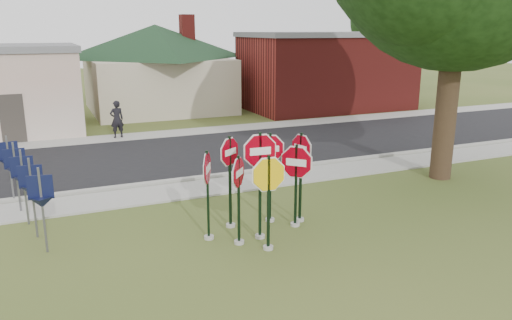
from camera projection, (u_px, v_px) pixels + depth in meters
name	position (u px, v px, depth m)	size (l,w,h in m)	color
ground	(293.00, 258.00, 11.09)	(120.00, 120.00, 0.00)	#3C4F1D
sidewalk_near	(213.00, 187.00, 15.96)	(60.00, 1.60, 0.06)	#98978F
road	(177.00, 156.00, 19.96)	(60.00, 7.00, 0.04)	black
sidewalk_far	(154.00, 135.00, 23.77)	(60.00, 1.60, 0.06)	#98978F
curb	(204.00, 177.00, 16.84)	(60.00, 0.20, 0.14)	#98978F
stop_sign_center	(260.00, 170.00, 11.71)	(1.12, 0.24, 2.74)	#9C9A92
stop_sign_yellow	(269.00, 190.00, 11.16)	(1.10, 0.24, 2.35)	#9C9A92
stop_sign_left	(239.00, 190.00, 11.48)	(0.66, 0.76, 2.25)	#9C9A92
stop_sign_right	(296.00, 174.00, 12.54)	(0.81, 0.83, 2.28)	#9C9A92
stop_sign_back_right	(270.00, 166.00, 12.82)	(0.84, 0.53, 2.48)	#9C9A92
stop_sign_back_left	(230.00, 170.00, 12.45)	(0.83, 0.57, 2.48)	#9C9A92
stop_sign_far_right	(301.00, 166.00, 12.84)	(0.25, 0.95, 2.48)	#9C9A92
stop_sign_far_left	(208.00, 184.00, 11.74)	(0.52, 0.94, 2.31)	#9C9A92
route_sign_row	(23.00, 179.00, 12.69)	(1.43, 4.63, 2.00)	#59595E
building_house	(156.00, 51.00, 30.45)	(11.60, 11.60, 6.20)	#B3AA8E
building_brick	(326.00, 70.00, 31.51)	(10.20, 6.20, 4.75)	maroon
bg_tree_right	(384.00, 21.00, 41.21)	(5.60, 5.60, 8.40)	black
pedestrian	(117.00, 119.00, 22.88)	(0.63, 0.41, 1.72)	black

